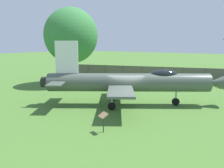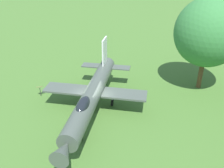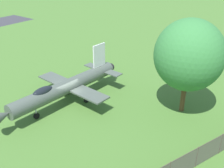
# 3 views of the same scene
# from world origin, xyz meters

# --- Properties ---
(ground_plane) EXTENTS (200.00, 200.00, 0.00)m
(ground_plane) POSITION_xyz_m (0.00, 0.00, 0.00)
(ground_plane) COLOR #47722D
(display_jet) EXTENTS (10.20, 13.29, 5.18)m
(display_jet) POSITION_xyz_m (0.19, -0.29, 1.92)
(display_jet) COLOR #4C564C
(display_jet) RESTS_ON ground_plane
(shade_tree) EXTENTS (6.46, 6.32, 9.18)m
(shade_tree) POSITION_xyz_m (4.61, 10.70, 5.85)
(shade_tree) COLOR brown
(shade_tree) RESTS_ON ground_plane
(info_plaque) EXTENTS (0.62, 0.71, 1.14)m
(info_plaque) POSITION_xyz_m (-5.76, -1.77, 0.85)
(info_plaque) COLOR #333333
(info_plaque) RESTS_ON ground_plane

